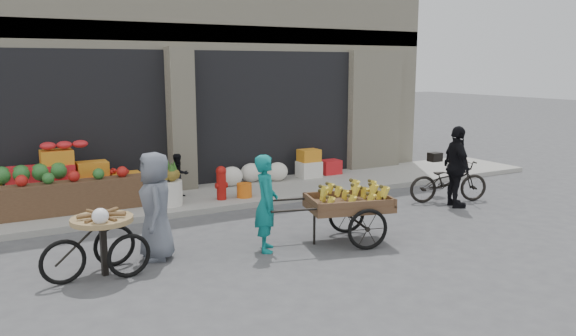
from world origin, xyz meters
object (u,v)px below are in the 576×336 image
orange_bucket (244,190)px  seated_person (179,175)px  fire_hydrant (221,181)px  bicycle (448,181)px  tricycle_cart (102,236)px  banana_cart (346,201)px  vendor_grey (156,206)px  vendor_woman (266,203)px  pineapple_bin (169,193)px  cyclist (457,167)px

orange_bucket → seated_person: bearing=149.7°
fire_hydrant → seated_person: (-0.70, 0.65, 0.08)m
bicycle → fire_hydrant: bearing=84.5°
orange_bucket → tricycle_cart: size_ratio=0.22×
orange_bucket → banana_cart: size_ratio=0.13×
vendor_grey → seated_person: bearing=167.7°
orange_bucket → banana_cart: 3.30m
orange_bucket → banana_cart: bearing=-84.1°
orange_bucket → vendor_woman: bearing=-108.3°
pineapple_bin → seated_person: 0.75m
pineapple_bin → tricycle_cart: (-1.86, -2.97, 0.20)m
vendor_grey → cyclist: size_ratio=0.97×
vendor_woman → vendor_grey: bearing=98.9°
vendor_woman → vendor_grey: vendor_grey is taller
pineapple_bin → tricycle_cart: bearing=-122.0°
bicycle → vendor_grey: bearing=114.6°
pineapple_bin → vendor_woman: size_ratio=0.34×
banana_cart → vendor_woman: size_ratio=1.57×
orange_bucket → tricycle_cart: bearing=-140.3°
pineapple_bin → seated_person: size_ratio=0.56×
vendor_woman → vendor_grey: 1.68m
fire_hydrant → orange_bucket: (0.50, -0.05, -0.23)m
banana_cart → cyclist: cyclist is taller
bicycle → cyclist: 0.59m
vendor_woman → tricycle_cart: bearing=112.0°
seated_person → cyclist: cyclist is taller
seated_person → vendor_grey: vendor_grey is taller
fire_hydrant → cyclist: size_ratio=0.42×
banana_cart → tricycle_cart: 3.82m
seated_person → tricycle_cart: 4.23m
vendor_grey → tricycle_cart: bearing=-57.2°
tricycle_cart → vendor_woman: bearing=-11.1°
orange_bucket → tricycle_cart: tricycle_cart is taller
vendor_grey → bicycle: (6.46, 0.51, -0.37)m
tricycle_cart → bicycle: (7.31, 0.85, -0.11)m
fire_hydrant → vendor_woman: vendor_woman is taller
pineapple_bin → cyclist: cyclist is taller
vendor_woman → bicycle: bearing=-53.3°
fire_hydrant → bicycle: bicycle is taller
fire_hydrant → vendor_grey: (-2.11, -2.59, 0.31)m
banana_cart → bicycle: 3.73m
vendor_grey → orange_bucket: bearing=145.4°
orange_bucket → bicycle: bearing=-27.8°
pineapple_bin → banana_cart: bearing=-60.0°
tricycle_cart → seated_person: bearing=49.8°
orange_bucket → cyclist: cyclist is taller
banana_cart → vendor_woman: (-1.34, 0.25, 0.08)m
vendor_woman → fire_hydrant: bearing=16.0°
fire_hydrant → orange_bucket: size_ratio=2.22×
seated_person → cyclist: (4.85, -3.13, 0.25)m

